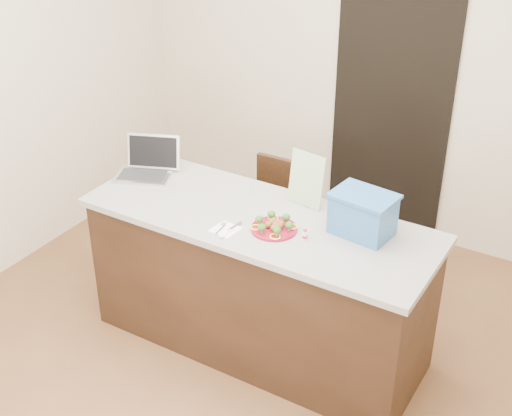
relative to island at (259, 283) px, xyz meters
The scene contains 16 objects.
ground 0.53m from the island, 90.00° to the right, with size 4.00×4.00×0.00m, color brown.
room_shell 1.18m from the island, 90.00° to the right, with size 4.00×4.00×4.00m.
doorway 1.81m from the island, 86.69° to the left, with size 0.90×0.02×2.00m, color black.
island is the anchor object (origin of this frame).
plate 0.50m from the island, 29.72° to the right, with size 0.26×0.26×0.02m.
meatballs 0.52m from the island, 28.61° to the right, with size 0.10×0.10×0.04m.
broccoli 0.53m from the island, 29.72° to the right, with size 0.22×0.21×0.04m.
pepper_rings 0.50m from the island, 29.72° to the right, with size 0.23×0.23×0.01m.
napkin 0.52m from the island, 111.58° to the right, with size 0.14×0.14×0.01m, color white.
fork 0.52m from the island, 116.53° to the right, with size 0.03×0.13×0.00m.
knife 0.53m from the island, 103.43° to the right, with size 0.03×0.20×0.01m.
yogurt_bottle 0.59m from the island, 13.86° to the right, with size 0.03×0.03×0.06m.
laptop 1.03m from the island, behind, with size 0.40×0.38×0.24m.
leaflet 0.69m from the island, 59.30° to the left, with size 0.23×0.00×0.32m, color silver.
blue_box 0.82m from the island, 13.38° to the left, with size 0.36×0.28×0.24m.
chair 0.76m from the island, 112.25° to the left, with size 0.40×0.40×0.88m.
Camera 1 is at (1.78, -2.75, 2.97)m, focal length 50.00 mm.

